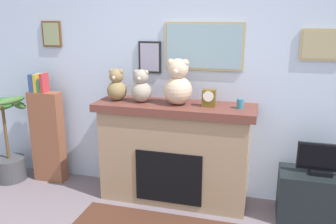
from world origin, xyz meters
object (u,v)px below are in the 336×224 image
at_px(tv_stand, 317,197).
at_px(potted_plant, 8,151).
at_px(fireplace, 174,152).
at_px(teddy_bear_tan, 117,86).
at_px(teddy_bear_cream, 178,84).
at_px(teddy_bear_grey, 141,87).
at_px(mantel_clock, 209,98).
at_px(bookshelf, 47,134).
at_px(candle_jar, 240,104).
at_px(television, 322,160).

bearing_deg(tv_stand, potted_plant, -179.36).
bearing_deg(fireplace, potted_plant, -177.42).
distance_m(potted_plant, teddy_bear_tan, 1.66).
distance_m(potted_plant, teddy_bear_cream, 2.29).
bearing_deg(tv_stand, teddy_bear_grey, 178.90).
height_order(potted_plant, tv_stand, potted_plant).
bearing_deg(mantel_clock, bookshelf, 178.05).
bearing_deg(bookshelf, potted_plant, -163.49).
distance_m(candle_jar, teddy_bear_tan, 1.30).
bearing_deg(bookshelf, candle_jar, -1.64).
height_order(potted_plant, teddy_bear_tan, teddy_bear_tan).
height_order(tv_stand, mantel_clock, mantel_clock).
height_order(television, teddy_bear_grey, teddy_bear_grey).
distance_m(television, candle_jar, 0.93).
distance_m(bookshelf, teddy_bear_tan, 1.15).
relative_size(tv_stand, teddy_bear_grey, 2.17).
distance_m(candle_jar, mantel_clock, 0.31).
height_order(potted_plant, teddy_bear_grey, teddy_bear_grey).
bearing_deg(television, bookshelf, 178.10).
height_order(mantel_clock, teddy_bear_grey, teddy_bear_grey).
bearing_deg(teddy_bear_cream, teddy_bear_grey, 179.98).
height_order(television, teddy_bear_tan, teddy_bear_tan).
height_order(fireplace, bookshelf, bookshelf).
bearing_deg(bookshelf, teddy_bear_tan, -3.91).
bearing_deg(tv_stand, fireplace, 177.91).
relative_size(mantel_clock, teddy_bear_cream, 0.36).
distance_m(television, mantel_clock, 1.22).
xyz_separation_m(tv_stand, teddy_bear_cream, (-1.42, 0.03, 1.04)).
bearing_deg(tv_stand, candle_jar, 177.44).
xyz_separation_m(tv_stand, teddy_bear_grey, (-1.81, 0.03, 0.99)).
distance_m(tv_stand, candle_jar, 1.18).
xyz_separation_m(bookshelf, teddy_bear_grey, (1.23, -0.07, 0.64)).
bearing_deg(potted_plant, mantel_clock, 1.74).
bearing_deg(teddy_bear_grey, mantel_clock, -0.09).
bearing_deg(teddy_bear_tan, television, -0.99).
distance_m(potted_plant, television, 3.52).
height_order(bookshelf, tv_stand, bookshelf).
xyz_separation_m(bookshelf, teddy_bear_cream, (1.62, -0.07, 0.70)).
height_order(fireplace, teddy_bear_grey, teddy_bear_grey).
relative_size(potted_plant, teddy_bear_tan, 3.14).
xyz_separation_m(teddy_bear_grey, teddy_bear_cream, (0.39, -0.00, 0.06)).
distance_m(television, teddy_bear_cream, 1.56).
distance_m(bookshelf, tv_stand, 3.07).
height_order(bookshelf, candle_jar, bookshelf).
height_order(fireplace, mantel_clock, mantel_clock).
bearing_deg(bookshelf, teddy_bear_cream, -2.30).
xyz_separation_m(candle_jar, teddy_bear_grey, (-1.02, -0.00, 0.11)).
bearing_deg(television, tv_stand, 90.00).
distance_m(fireplace, television, 1.46).
relative_size(fireplace, teddy_bear_tan, 4.90).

